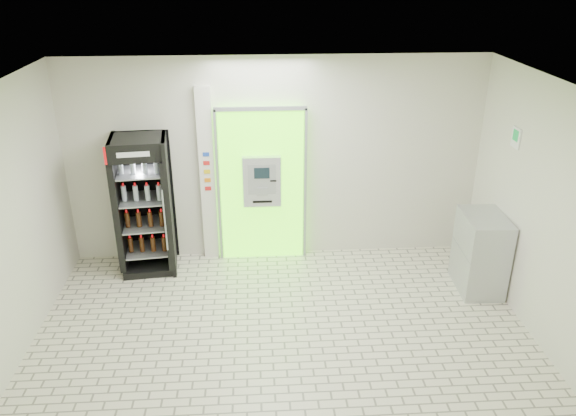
{
  "coord_description": "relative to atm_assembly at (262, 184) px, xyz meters",
  "views": [
    {
      "loc": [
        -0.3,
        -5.19,
        4.19
      ],
      "look_at": [
        0.1,
        1.2,
        1.32
      ],
      "focal_mm": 35.0,
      "sensor_mm": 36.0,
      "label": 1
    }
  ],
  "objects": [
    {
      "name": "room_shell",
      "position": [
        0.2,
        -2.41,
        0.67
      ],
      "size": [
        6.0,
        6.0,
        6.0
      ],
      "color": "beige",
      "rests_on": "ground"
    },
    {
      "name": "ground",
      "position": [
        0.2,
        -2.41,
        -1.17
      ],
      "size": [
        6.0,
        6.0,
        0.0
      ],
      "primitive_type": "plane",
      "color": "beige",
      "rests_on": "ground"
    },
    {
      "name": "beverage_cooler",
      "position": [
        -1.66,
        -0.25,
        -0.21
      ],
      "size": [
        0.82,
        0.76,
        1.99
      ],
      "rotation": [
        0.0,
        0.0,
        0.11
      ],
      "color": "black",
      "rests_on": "ground"
    },
    {
      "name": "atm_assembly",
      "position": [
        0.0,
        0.0,
        0.0
      ],
      "size": [
        1.3,
        0.24,
        2.33
      ],
      "color": "#5DF913",
      "rests_on": "ground"
    },
    {
      "name": "steel_cabinet",
      "position": [
        2.92,
        -1.11,
        -0.63
      ],
      "size": [
        0.58,
        0.83,
        1.08
      ],
      "rotation": [
        0.0,
        0.0,
        -0.05
      ],
      "color": "#ACAFB4",
      "rests_on": "ground"
    },
    {
      "name": "pillar",
      "position": [
        -0.78,
        0.04,
        0.13
      ],
      "size": [
        0.22,
        0.11,
        2.6
      ],
      "color": "silver",
      "rests_on": "ground"
    },
    {
      "name": "exit_sign",
      "position": [
        3.19,
        -1.01,
        0.95
      ],
      "size": [
        0.02,
        0.22,
        0.26
      ],
      "color": "white",
      "rests_on": "room_shell"
    }
  ]
}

